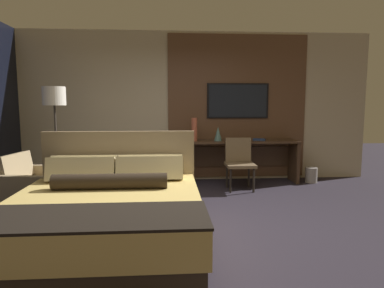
{
  "coord_description": "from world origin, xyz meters",
  "views": [
    {
      "loc": [
        -0.27,
        -3.92,
        1.49
      ],
      "look_at": [
        0.07,
        0.94,
        0.89
      ],
      "focal_mm": 32.0,
      "sensor_mm": 36.0,
      "label": 1
    }
  ],
  "objects_px": {
    "armchair_by_window": "(37,191)",
    "floor_lamp": "(54,105)",
    "vase_short": "(218,134)",
    "desk": "(239,153)",
    "desk_chair": "(239,159)",
    "bed": "(108,213)",
    "tv": "(238,101)",
    "book": "(259,140)",
    "vase_tall": "(194,130)",
    "waste_bin": "(311,175)"
  },
  "relations": [
    {
      "from": "armchair_by_window",
      "to": "floor_lamp",
      "type": "xyz_separation_m",
      "value": [
        0.13,
        0.54,
        1.18
      ]
    },
    {
      "from": "armchair_by_window",
      "to": "vase_short",
      "type": "xyz_separation_m",
      "value": [
        2.75,
        1.38,
        0.65
      ]
    },
    {
      "from": "desk",
      "to": "desk_chair",
      "type": "relative_size",
      "value": 2.43
    },
    {
      "from": "bed",
      "to": "floor_lamp",
      "type": "relative_size",
      "value": 1.24
    },
    {
      "from": "tv",
      "to": "book",
      "type": "relative_size",
      "value": 4.52
    },
    {
      "from": "vase_tall",
      "to": "waste_bin",
      "type": "xyz_separation_m",
      "value": [
        2.19,
        -0.05,
        -0.86
      ]
    },
    {
      "from": "armchair_by_window",
      "to": "book",
      "type": "relative_size",
      "value": 3.79
    },
    {
      "from": "desk",
      "to": "waste_bin",
      "type": "height_order",
      "value": "desk"
    },
    {
      "from": "vase_short",
      "to": "desk_chair",
      "type": "bearing_deg",
      "value": -54.68
    },
    {
      "from": "bed",
      "to": "vase_short",
      "type": "bearing_deg",
      "value": 59.35
    },
    {
      "from": "book",
      "to": "bed",
      "type": "bearing_deg",
      "value": -131.4
    },
    {
      "from": "floor_lamp",
      "to": "vase_short",
      "type": "height_order",
      "value": "floor_lamp"
    },
    {
      "from": "book",
      "to": "waste_bin",
      "type": "bearing_deg",
      "value": -5.7
    },
    {
      "from": "tv",
      "to": "vase_short",
      "type": "distance_m",
      "value": 0.78
    },
    {
      "from": "floor_lamp",
      "to": "book",
      "type": "bearing_deg",
      "value": 14.27
    },
    {
      "from": "tv",
      "to": "desk",
      "type": "bearing_deg",
      "value": -90.0
    },
    {
      "from": "desk_chair",
      "to": "book",
      "type": "distance_m",
      "value": 0.71
    },
    {
      "from": "bed",
      "to": "desk_chair",
      "type": "height_order",
      "value": "bed"
    },
    {
      "from": "bed",
      "to": "vase_short",
      "type": "xyz_separation_m",
      "value": [
        1.55,
        2.61,
        0.59
      ]
    },
    {
      "from": "vase_short",
      "to": "book",
      "type": "bearing_deg",
      "value": 1.51
    },
    {
      "from": "vase_tall",
      "to": "vase_short",
      "type": "distance_m",
      "value": 0.44
    },
    {
      "from": "desk",
      "to": "desk_chair",
      "type": "xyz_separation_m",
      "value": [
        -0.11,
        -0.51,
        -0.03
      ]
    },
    {
      "from": "desk_chair",
      "to": "vase_short",
      "type": "relative_size",
      "value": 3.4
    },
    {
      "from": "tv",
      "to": "floor_lamp",
      "type": "bearing_deg",
      "value": -159.63
    },
    {
      "from": "bed",
      "to": "tv",
      "type": "bearing_deg",
      "value": 55.89
    },
    {
      "from": "desk",
      "to": "waste_bin",
      "type": "distance_m",
      "value": 1.41
    },
    {
      "from": "tv",
      "to": "floor_lamp",
      "type": "height_order",
      "value": "tv"
    },
    {
      "from": "desk_chair",
      "to": "vase_tall",
      "type": "xyz_separation_m",
      "value": [
        -0.74,
        0.41,
        0.48
      ]
    },
    {
      "from": "desk_chair",
      "to": "vase_tall",
      "type": "distance_m",
      "value": 0.98
    },
    {
      "from": "tv",
      "to": "book",
      "type": "height_order",
      "value": "tv"
    },
    {
      "from": "armchair_by_window",
      "to": "waste_bin",
      "type": "relative_size",
      "value": 3.5
    },
    {
      "from": "vase_tall",
      "to": "bed",
      "type": "bearing_deg",
      "value": -113.24
    },
    {
      "from": "tv",
      "to": "waste_bin",
      "type": "xyz_separation_m",
      "value": [
        1.34,
        -0.36,
        -1.38
      ]
    },
    {
      "from": "desk_chair",
      "to": "book",
      "type": "bearing_deg",
      "value": 44.81
    },
    {
      "from": "tv",
      "to": "vase_tall",
      "type": "relative_size",
      "value": 2.76
    },
    {
      "from": "desk",
      "to": "tv",
      "type": "distance_m",
      "value": 0.99
    },
    {
      "from": "waste_bin",
      "to": "desk_chair",
      "type": "bearing_deg",
      "value": -166.14
    },
    {
      "from": "desk",
      "to": "desk_chair",
      "type": "height_order",
      "value": "desk_chair"
    },
    {
      "from": "bed",
      "to": "armchair_by_window",
      "type": "xyz_separation_m",
      "value": [
        -1.2,
        1.24,
        -0.07
      ]
    },
    {
      "from": "armchair_by_window",
      "to": "book",
      "type": "height_order",
      "value": "book"
    },
    {
      "from": "desk_chair",
      "to": "tv",
      "type": "bearing_deg",
      "value": 82.21
    },
    {
      "from": "tv",
      "to": "waste_bin",
      "type": "distance_m",
      "value": 1.95
    },
    {
      "from": "floor_lamp",
      "to": "book",
      "type": "height_order",
      "value": "floor_lamp"
    },
    {
      "from": "floor_lamp",
      "to": "book",
      "type": "distance_m",
      "value": 3.56
    },
    {
      "from": "bed",
      "to": "tv",
      "type": "xyz_separation_m",
      "value": [
        1.96,
        2.9,
        1.19
      ]
    },
    {
      "from": "vase_short",
      "to": "desk",
      "type": "bearing_deg",
      "value": 10.67
    },
    {
      "from": "tv",
      "to": "desk_chair",
      "type": "xyz_separation_m",
      "value": [
        -0.11,
        -0.72,
        -1.0
      ]
    },
    {
      "from": "armchair_by_window",
      "to": "floor_lamp",
      "type": "distance_m",
      "value": 1.3
    },
    {
      "from": "floor_lamp",
      "to": "waste_bin",
      "type": "relative_size",
      "value": 6.15
    },
    {
      "from": "tv",
      "to": "vase_tall",
      "type": "bearing_deg",
      "value": -160.23
    }
  ]
}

